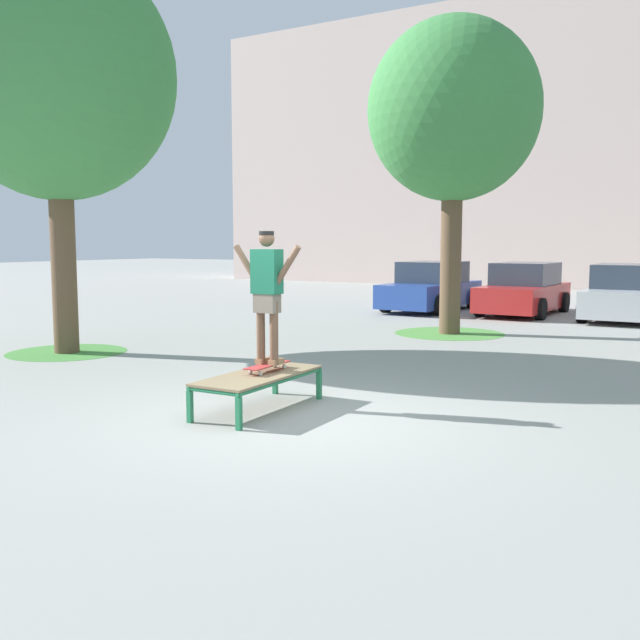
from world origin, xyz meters
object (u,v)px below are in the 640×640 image
(skateboard, at_px, (268,366))
(car_red, at_px, (524,290))
(skate_box, at_px, (259,378))
(tree_near_left, at_px, (56,76))
(car_blue, at_px, (431,288))
(skater, at_px, (267,288))
(car_silver, at_px, (625,294))
(tree_mid_back, at_px, (454,112))

(skateboard, relative_size, car_red, 0.19)
(skate_box, relative_size, skateboard, 2.39)
(tree_near_left, distance_m, car_blue, 12.61)
(skate_box, distance_m, car_blue, 13.81)
(skater, bearing_deg, skateboard, -88.54)
(skate_box, relative_size, skater, 1.13)
(skateboard, xyz_separation_m, tree_near_left, (-5.92, 1.77, 4.60))
(skateboard, distance_m, skater, 0.99)
(skateboard, bearing_deg, car_silver, 79.92)
(skate_box, bearing_deg, skateboard, 91.56)
(skater, distance_m, car_red, 13.59)
(skater, bearing_deg, tree_near_left, 163.35)
(skater, bearing_deg, car_red, 91.55)
(skate_box, height_order, skateboard, skateboard)
(skater, distance_m, tree_mid_back, 8.93)
(tree_mid_back, xyz_separation_m, car_silver, (3.03, 5.25, -4.30))
(skateboard, distance_m, tree_mid_back, 9.36)
(car_silver, bearing_deg, skater, -100.08)
(car_blue, distance_m, car_red, 2.78)
(skateboard, distance_m, car_red, 13.57)
(tree_mid_back, bearing_deg, car_silver, 60.04)
(skate_box, distance_m, car_red, 13.77)
(tree_mid_back, distance_m, car_red, 6.87)
(skate_box, xyz_separation_m, car_blue, (-3.13, 13.44, 0.28))
(skate_box, xyz_separation_m, tree_mid_back, (-0.64, 8.41, 4.58))
(skate_box, xyz_separation_m, skater, (-0.01, 0.20, 1.12))
(skate_box, xyz_separation_m, skateboard, (-0.01, 0.20, 0.12))
(car_blue, relative_size, car_red, 1.01)
(skateboard, height_order, car_silver, car_silver)
(car_silver, bearing_deg, tree_near_left, -125.40)
(car_red, bearing_deg, skateboard, -88.45)
(car_blue, relative_size, car_silver, 1.02)
(tree_mid_back, bearing_deg, skate_box, -85.65)
(skate_box, height_order, tree_mid_back, tree_mid_back)
(skate_box, bearing_deg, skater, 91.56)
(skater, height_order, tree_near_left, tree_near_left)
(tree_near_left, bearing_deg, car_silver, 54.60)
(tree_near_left, height_order, car_red, tree_near_left)
(skater, relative_size, tree_near_left, 0.23)
(tree_near_left, distance_m, car_red, 13.77)
(skater, xyz_separation_m, car_blue, (-3.13, 13.24, -0.84))
(skate_box, relative_size, car_silver, 0.46)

